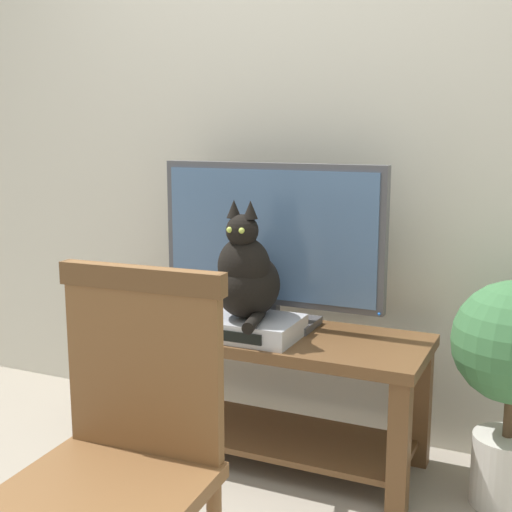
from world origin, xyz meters
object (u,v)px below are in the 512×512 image
tv (271,241)px  media_box (248,327)px  book_stack (167,309)px  wooden_chair (120,440)px  tv_stand (261,372)px  cat (246,276)px

tv → media_box: size_ratio=2.38×
tv → media_box: (-0.02, -0.19, -0.31)m
tv → book_stack: bearing=-173.3°
tv → media_box: tv is taller
media_box → wooden_chair: size_ratio=0.40×
tv_stand → book_stack: 0.50m
media_box → cat: (0.00, -0.02, 0.20)m
media_box → wooden_chair: 0.99m
wooden_chair → media_box: bearing=96.4°
cat → book_stack: (-0.45, 0.15, -0.21)m
tv_stand → wooden_chair: 1.10m
cat → wooden_chair: cat is taller
media_box → book_stack: media_box is taller
media_box → cat: 0.20m
cat → wooden_chair: bearing=-83.6°
wooden_chair → book_stack: (-0.56, 1.12, 0.00)m
tv_stand → cat: cat is taller
tv → cat: tv is taller
book_stack → cat: bearing=-18.5°
tv_stand → book_stack: book_stack is taller
wooden_chair → cat: bearing=96.4°
tv → wooden_chair: size_ratio=0.96×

